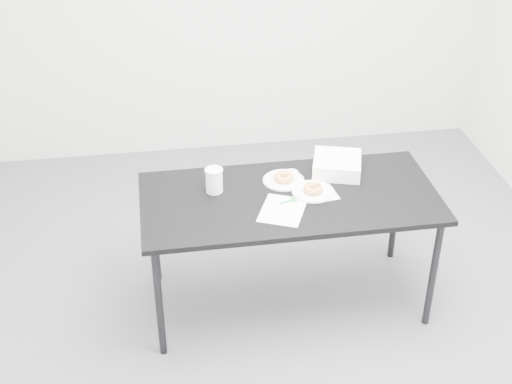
{
  "coord_description": "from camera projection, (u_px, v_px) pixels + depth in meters",
  "views": [
    {
      "loc": [
        -0.62,
        -3.24,
        2.86
      ],
      "look_at": [
        -0.12,
        0.02,
        0.78
      ],
      "focal_mm": 50.0,
      "sensor_mm": 36.0,
      "label": 1
    }
  ],
  "objects": [
    {
      "name": "plate_near",
      "position": [
        313.0,
        192.0,
        3.95
      ],
      "size": [
        0.24,
        0.24,
        0.01
      ],
      "primitive_type": "cylinder",
      "color": "white",
      "rests_on": "napkin"
    },
    {
      "name": "pen",
      "position": [
        291.0,
        200.0,
        3.87
      ],
      "size": [
        0.13,
        0.05,
        0.01
      ],
      "primitive_type": "cylinder",
      "rotation": [
        0.0,
        1.57,
        0.34
      ],
      "color": "#0B815C",
      "rests_on": "scorecard"
    },
    {
      "name": "bakery_box",
      "position": [
        337.0,
        165.0,
        4.12
      ],
      "size": [
        0.33,
        0.33,
        0.09
      ],
      "primitive_type": "cube",
      "rotation": [
        0.0,
        0.0,
        -0.29
      ],
      "color": "white",
      "rests_on": "table"
    },
    {
      "name": "scorecard",
      "position": [
        283.0,
        210.0,
        3.8
      ],
      "size": [
        0.31,
        0.35,
        0.0
      ],
      "primitive_type": "cube",
      "rotation": [
        0.0,
        0.0,
        -0.41
      ],
      "color": "white",
      "rests_on": "table"
    },
    {
      "name": "napkin",
      "position": [
        321.0,
        194.0,
        3.94
      ],
      "size": [
        0.19,
        0.19,
        0.0
      ],
      "primitive_type": "cube",
      "rotation": [
        0.0,
        0.0,
        0.15
      ],
      "color": "white",
      "rests_on": "table"
    },
    {
      "name": "coffee_cup",
      "position": [
        214.0,
        180.0,
        3.92
      ],
      "size": [
        0.09,
        0.09,
        0.14
      ],
      "primitive_type": "cylinder",
      "color": "white",
      "rests_on": "table"
    },
    {
      "name": "cup_lid",
      "position": [
        292.0,
        173.0,
        4.12
      ],
      "size": [
        0.08,
        0.08,
        0.01
      ],
      "primitive_type": "cylinder",
      "color": "white",
      "rests_on": "table"
    },
    {
      "name": "logo_patch",
      "position": [
        294.0,
        199.0,
        3.88
      ],
      "size": [
        0.06,
        0.06,
        0.0
      ],
      "primitive_type": "cube",
      "rotation": [
        0.0,
        0.0,
        -0.41
      ],
      "color": "green",
      "rests_on": "scorecard"
    },
    {
      "name": "donut_near",
      "position": [
        313.0,
        188.0,
        3.93
      ],
      "size": [
        0.11,
        0.11,
        0.04
      ],
      "primitive_type": "torus",
      "rotation": [
        0.0,
        0.0,
        0.01
      ],
      "color": "#DB8945",
      "rests_on": "plate_near"
    },
    {
      "name": "table",
      "position": [
        289.0,
        204.0,
        3.95
      ],
      "size": [
        1.65,
        0.78,
        0.75
      ],
      "rotation": [
        0.0,
        0.0,
        0.01
      ],
      "color": "black",
      "rests_on": "floor"
    },
    {
      "name": "floor",
      "position": [
        275.0,
        301.0,
        4.31
      ],
      "size": [
        4.0,
        4.0,
        0.0
      ],
      "primitive_type": "plane",
      "color": "#525358",
      "rests_on": "ground"
    },
    {
      "name": "donut_far",
      "position": [
        284.0,
        177.0,
        4.04
      ],
      "size": [
        0.15,
        0.15,
        0.04
      ],
      "primitive_type": "torus",
      "rotation": [
        0.0,
        0.0,
        0.41
      ],
      "color": "#DB8945",
      "rests_on": "plate_far"
    },
    {
      "name": "plate_far",
      "position": [
        284.0,
        180.0,
        4.05
      ],
      "size": [
        0.24,
        0.24,
        0.01
      ],
      "primitive_type": "cylinder",
      "color": "white",
      "rests_on": "table"
    }
  ]
}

